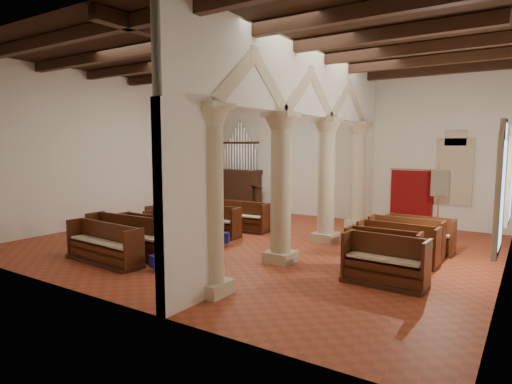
% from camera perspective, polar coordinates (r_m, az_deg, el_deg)
% --- Properties ---
extents(floor, '(14.00, 14.00, 0.00)m').
position_cam_1_polar(floor, '(14.08, -0.08, -6.86)').
color(floor, '#993921').
rests_on(floor, ground).
extents(ceiling, '(14.00, 14.00, 0.00)m').
position_cam_1_polar(ceiling, '(13.98, -0.08, 17.83)').
color(ceiling, black).
rests_on(ceiling, wall_back).
extents(wall_back, '(14.00, 0.02, 6.00)m').
position_cam_1_polar(wall_back, '(19.01, 9.91, 5.60)').
color(wall_back, white).
rests_on(wall_back, floor).
extents(wall_front, '(14.00, 0.02, 6.00)m').
position_cam_1_polar(wall_front, '(9.28, -20.85, 4.60)').
color(wall_front, white).
rests_on(wall_front, floor).
extents(wall_left, '(0.02, 12.00, 6.00)m').
position_cam_1_polar(wall_left, '(18.49, -18.65, 5.35)').
color(wall_left, white).
rests_on(wall_left, floor).
extents(wall_right, '(0.02, 12.00, 6.00)m').
position_cam_1_polar(wall_right, '(11.49, 30.71, 4.38)').
color(wall_right, white).
rests_on(wall_right, floor).
extents(ceiling_beams, '(13.80, 11.80, 0.30)m').
position_cam_1_polar(ceiling_beams, '(13.95, -0.08, 17.11)').
color(ceiling_beams, '#371C11').
rests_on(ceiling_beams, wall_back).
extents(arcade, '(0.90, 11.90, 6.00)m').
position_cam_1_polar(arcade, '(12.81, 6.74, 7.86)').
color(arcade, '#C6B893').
rests_on(arcade, floor).
extents(window_right_a, '(0.03, 1.00, 2.20)m').
position_cam_1_polar(window_right_a, '(10.04, 29.96, -0.32)').
color(window_right_a, '#34755A').
rests_on(window_right_a, wall_right).
extents(window_right_b, '(0.03, 1.00, 2.20)m').
position_cam_1_polar(window_right_b, '(14.02, 30.89, 1.29)').
color(window_right_b, '#34755A').
rests_on(window_right_b, wall_right).
extents(window_back, '(1.00, 0.03, 2.20)m').
position_cam_1_polar(window_back, '(17.66, 24.92, 2.46)').
color(window_back, '#34755A').
rests_on(window_back, wall_back).
extents(pipe_organ, '(2.10, 0.85, 4.40)m').
position_cam_1_polar(pipe_organ, '(20.86, -2.16, 1.27)').
color(pipe_organ, '#371C11').
rests_on(pipe_organ, floor).
extents(lectern, '(0.66, 0.70, 1.36)m').
position_cam_1_polar(lectern, '(20.15, 0.11, -1.21)').
color(lectern, '#3E2613').
rests_on(lectern, floor).
extents(dossal_curtain, '(1.80, 0.07, 2.17)m').
position_cam_1_polar(dossal_curtain, '(17.96, 20.01, -0.59)').
color(dossal_curtain, maroon).
rests_on(dossal_curtain, floor).
extents(processional_banner, '(0.55, 0.70, 2.52)m').
position_cam_1_polar(processional_banner, '(16.13, 23.11, -2.72)').
color(processional_banner, '#371C11').
rests_on(processional_banner, floor).
extents(hymnal_box_a, '(0.36, 0.32, 0.30)m').
position_cam_1_polar(hymnal_box_a, '(11.35, -13.24, -8.99)').
color(hymnal_box_a, navy).
rests_on(hymnal_box_a, floor).
extents(hymnal_box_b, '(0.38, 0.31, 0.36)m').
position_cam_1_polar(hymnal_box_b, '(12.29, -5.79, -7.52)').
color(hymnal_box_b, '#161B99').
rests_on(hymnal_box_b, floor).
extents(hymnal_box_c, '(0.42, 0.39, 0.33)m').
position_cam_1_polar(hymnal_box_c, '(13.72, -4.31, -6.08)').
color(hymnal_box_c, navy).
rests_on(hymnal_box_c, floor).
extents(tube_heater_a, '(0.97, 0.34, 0.10)m').
position_cam_1_polar(tube_heater_a, '(13.13, -18.77, -7.46)').
color(tube_heater_a, white).
rests_on(tube_heater_a, floor).
extents(tube_heater_b, '(1.02, 0.37, 0.10)m').
position_cam_1_polar(tube_heater_b, '(13.20, -20.70, -7.46)').
color(tube_heater_b, white).
rests_on(tube_heater_b, floor).
extents(nave_pew_0, '(2.74, 0.90, 1.08)m').
position_cam_1_polar(nave_pew_0, '(12.48, -19.64, -7.27)').
color(nave_pew_0, '#371C11').
rests_on(nave_pew_0, floor).
extents(nave_pew_1, '(3.34, 0.83, 1.15)m').
position_cam_1_polar(nave_pew_1, '(12.91, -16.18, -6.60)').
color(nave_pew_1, '#371C11').
rests_on(nave_pew_1, floor).
extents(nave_pew_2, '(2.75, 0.69, 1.03)m').
position_cam_1_polar(nave_pew_2, '(13.60, -13.63, -6.04)').
color(nave_pew_2, '#371C11').
rests_on(nave_pew_2, floor).
extents(nave_pew_3, '(2.87, 0.77, 0.98)m').
position_cam_1_polar(nave_pew_3, '(14.18, -10.27, -5.53)').
color(nave_pew_3, '#371C11').
rests_on(nave_pew_3, floor).
extents(nave_pew_4, '(2.73, 0.77, 1.04)m').
position_cam_1_polar(nave_pew_4, '(14.91, -10.32, -4.86)').
color(nave_pew_4, '#371C11').
rests_on(nave_pew_4, floor).
extents(nave_pew_5, '(3.36, 0.85, 1.07)m').
position_cam_1_polar(nave_pew_5, '(15.56, -7.70, -4.31)').
color(nave_pew_5, '#371C11').
rests_on(nave_pew_5, floor).
extents(nave_pew_6, '(3.35, 0.94, 1.08)m').
position_cam_1_polar(nave_pew_6, '(16.33, -3.77, -3.75)').
color(nave_pew_6, '#371C11').
rests_on(nave_pew_6, floor).
extents(nave_pew_7, '(2.66, 0.72, 0.97)m').
position_cam_1_polar(nave_pew_7, '(17.02, -1.62, -3.45)').
color(nave_pew_7, '#371C11').
rests_on(nave_pew_7, floor).
extents(aisle_pew_0, '(1.92, 0.85, 1.15)m').
position_cam_1_polar(aisle_pew_0, '(10.38, 16.75, -9.72)').
color(aisle_pew_0, '#371C11').
rests_on(aisle_pew_0, floor).
extents(aisle_pew_1, '(1.84, 0.77, 1.10)m').
position_cam_1_polar(aisle_pew_1, '(11.32, 16.47, -8.47)').
color(aisle_pew_1, '#371C11').
rests_on(aisle_pew_1, floor).
extents(aisle_pew_2, '(2.18, 0.84, 1.07)m').
position_cam_1_polar(aisle_pew_2, '(12.42, 18.25, -7.29)').
color(aisle_pew_2, '#371C11').
rests_on(aisle_pew_2, floor).
extents(aisle_pew_3, '(2.05, 0.75, 1.12)m').
position_cam_1_polar(aisle_pew_3, '(13.09, 19.30, -6.54)').
color(aisle_pew_3, '#371C11').
rests_on(aisle_pew_3, floor).
extents(aisle_pew_4, '(1.98, 0.79, 1.06)m').
position_cam_1_polar(aisle_pew_4, '(13.84, 20.93, -5.99)').
color(aisle_pew_4, '#371C11').
rests_on(aisle_pew_4, floor).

